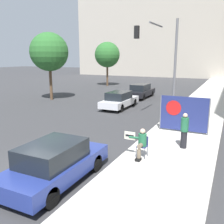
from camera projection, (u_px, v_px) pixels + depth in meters
name	position (u px, v px, depth m)	size (l,w,h in m)	color
ground_plane	(37.00, 176.00, 9.08)	(160.00, 160.00, 0.00)	#38383A
sidewalk_curb	(201.00, 108.00, 20.56)	(3.70, 90.00, 0.18)	beige
building_backdrop_far	(197.00, 24.00, 53.31)	(52.00, 12.00, 22.01)	#BCB2A3
seated_protester	(141.00, 142.00, 10.20)	(0.97, 0.77, 1.21)	#474C56
jogger_on_sidewalk	(184.00, 130.00, 11.24)	(0.34, 0.34, 1.63)	black
protest_banner	(183.00, 114.00, 13.55)	(2.64, 0.06, 1.98)	slate
traffic_light_pole	(161.00, 53.00, 16.47)	(2.95, 2.72, 6.42)	slate
parked_car_curbside	(55.00, 163.00, 8.49)	(1.83, 4.26, 1.45)	navy
car_on_road_nearest	(119.00, 100.00, 20.99)	(1.73, 4.62, 1.40)	silver
car_on_road_midblock	(141.00, 91.00, 26.24)	(1.73, 4.72, 1.47)	black
street_tree_near_curb	(49.00, 52.00, 24.27)	(3.74, 3.74, 6.58)	brown
street_tree_midblock	(107.00, 55.00, 36.34)	(3.66, 3.66, 6.37)	brown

